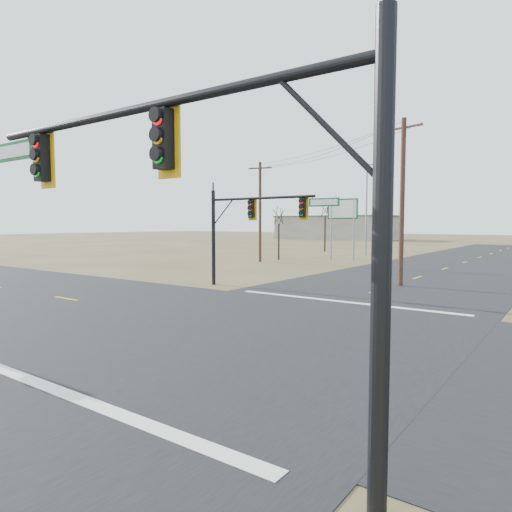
{
  "coord_description": "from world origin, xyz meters",
  "views": [
    {
      "loc": [
        9.6,
        -13.19,
        3.91
      ],
      "look_at": [
        -0.62,
        1.0,
        2.65
      ],
      "focal_mm": 32.0,
      "sensor_mm": 36.0,
      "label": 1
    }
  ],
  "objects": [
    {
      "name": "road_ew",
      "position": [
        0.0,
        0.0,
        0.01
      ],
      "size": [
        160.0,
        14.0,
        0.02
      ],
      "primitive_type": "cube",
      "color": "black",
      "rests_on": "ground"
    },
    {
      "name": "stop_bar_near",
      "position": [
        0.0,
        -7.5,
        0.03
      ],
      "size": [
        12.0,
        0.4,
        0.01
      ],
      "primitive_type": "cube",
      "color": "silver",
      "rests_on": "road_ns"
    },
    {
      "name": "road_ns",
      "position": [
        0.0,
        0.0,
        0.01
      ],
      "size": [
        14.0,
        160.0,
        0.02
      ],
      "primitive_type": "cube",
      "color": "black",
      "rests_on": "ground"
    },
    {
      "name": "utility_pole_far",
      "position": [
        -17.05,
        24.52,
        5.2
      ],
      "size": [
        2.36,
        0.89,
        10.04
      ],
      "rotation": [
        0.0,
        0.0,
        0.32
      ],
      "color": "#4A2D20",
      "rests_on": "ground"
    },
    {
      "name": "streetlight_c",
      "position": [
        -11.9,
        40.11,
        6.31
      ],
      "size": [
        3.13,
        0.35,
        11.23
      ],
      "rotation": [
        0.0,
        0.0,
        0.11
      ],
      "color": "gray",
      "rests_on": "ground"
    },
    {
      "name": "ground",
      "position": [
        0.0,
        0.0,
        0.0
      ],
      "size": [
        320.0,
        320.0,
        0.0
      ],
      "primitive_type": "plane",
      "color": "brown",
      "rests_on": "ground"
    },
    {
      "name": "bare_tree_a",
      "position": [
        -17.02,
        27.94,
        4.81
      ],
      "size": [
        3.18,
        3.18,
        6.08
      ],
      "rotation": [
        0.0,
        0.0,
        0.35
      ],
      "color": "black",
      "rests_on": "ground"
    },
    {
      "name": "warehouse_left",
      "position": [
        -40.0,
        90.0,
        2.75
      ],
      "size": [
        28.0,
        14.0,
        5.5
      ],
      "primitive_type": "cube",
      "color": "#A19A8F",
      "rests_on": "ground"
    },
    {
      "name": "utility_pole_near",
      "position": [
        0.41,
        15.0,
        5.34
      ],
      "size": [
        2.46,
        0.82,
        10.33
      ],
      "rotation": [
        0.0,
        0.0,
        -0.28
      ],
      "color": "#4A2D20",
      "rests_on": "ground"
    },
    {
      "name": "bare_tree_b",
      "position": [
        -19.55,
        43.62,
        5.96
      ],
      "size": [
        3.67,
        3.67,
        7.45
      ],
      "rotation": [
        0.0,
        0.0,
        0.31
      ],
      "color": "black",
      "rests_on": "ground"
    },
    {
      "name": "mast_arm_far",
      "position": [
        -6.21,
        8.73,
        4.35
      ],
      "size": [
        8.82,
        0.5,
        5.98
      ],
      "rotation": [
        0.0,
        0.0,
        0.19
      ],
      "color": "black",
      "rests_on": "ground"
    },
    {
      "name": "highway_sign",
      "position": [
        -11.43,
        31.83,
        4.59
      ],
      "size": [
        3.49,
        0.17,
        6.54
      ],
      "rotation": [
        0.0,
        0.0,
        -0.02
      ],
      "color": "gray",
      "rests_on": "ground"
    },
    {
      "name": "stop_bar_far",
      "position": [
        0.0,
        7.5,
        0.03
      ],
      "size": [
        12.0,
        0.4,
        0.01
      ],
      "primitive_type": "cube",
      "color": "silver",
      "rests_on": "road_ns"
    },
    {
      "name": "mast_arm_near",
      "position": [
        3.63,
        -7.5,
        4.83
      ],
      "size": [
        10.33,
        0.4,
        6.61
      ],
      "rotation": [
        0.0,
        0.0,
        -0.0
      ],
      "color": "black",
      "rests_on": "ground"
    }
  ]
}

